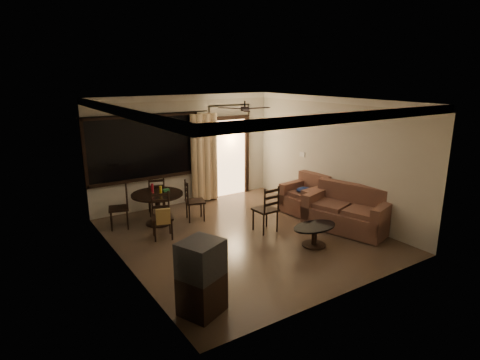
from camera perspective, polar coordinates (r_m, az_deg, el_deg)
ground at (r=8.52m, az=0.63°, el=-7.94°), size 5.50×5.50×0.00m
room_shell at (r=9.78m, az=-2.25°, el=6.21°), size 5.50×6.70×5.50m
dining_table at (r=9.18m, az=-11.64°, el=-2.78°), size 1.15×1.15×0.94m
dining_chair_west at (r=9.24m, az=-16.72°, el=-4.86°), size 0.52×0.52×0.95m
dining_chair_east at (r=9.37m, az=-6.46°, el=-4.02°), size 0.52×0.52×0.95m
dining_chair_south at (r=8.46m, az=-10.97°, el=-6.18°), size 0.52×0.56×0.95m
dining_chair_north at (r=9.90m, az=-11.74°, el=-3.21°), size 0.52×0.52×0.95m
tv_cabinet at (r=5.81m, az=-5.48°, el=-13.60°), size 0.72×0.70×1.09m
sofa at (r=9.06m, az=15.17°, el=-4.53°), size 1.40×1.94×0.93m
armchair at (r=9.94m, az=9.43°, el=-2.45°), size 1.00×1.00×0.91m
coffee_table at (r=8.09m, az=10.53°, el=-7.35°), size 0.96×0.58×0.42m
side_chair at (r=8.67m, az=3.66°, el=-5.38°), size 0.47×0.47×1.03m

